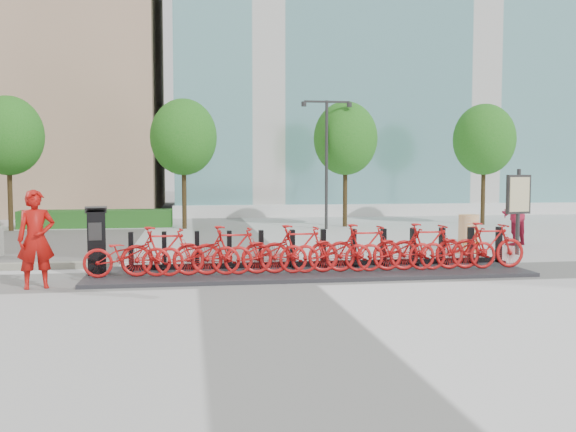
{
  "coord_description": "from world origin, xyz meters",
  "views": [
    {
      "loc": [
        -1.34,
        -13.53,
        2.26
      ],
      "look_at": [
        1.0,
        1.5,
        1.2
      ],
      "focal_mm": 40.0,
      "sensor_mm": 36.0,
      "label": 1
    }
  ],
  "objects": [
    {
      "name": "tree_1",
      "position": [
        -1.5,
        12.0,
        3.59
      ],
      "size": [
        2.6,
        2.6,
        5.1
      ],
      "color": "#463418",
      "rests_on": "ground"
    },
    {
      "name": "pedestrian",
      "position": [
        8.45,
        4.72,
        0.96
      ],
      "size": [
        1.17,
        1.09,
        1.92
      ],
      "primitive_type": "imported",
      "rotation": [
        0.0,
        0.0,
        3.66
      ],
      "color": "maroon",
      "rests_on": "ground"
    },
    {
      "name": "bike_4",
      "position": [
        0.28,
        -0.05,
        0.55
      ],
      "size": [
        1.78,
        0.62,
        0.94
      ],
      "primitive_type": "imported",
      "rotation": [
        0.0,
        0.0,
        1.57
      ],
      "color": "#B81212",
      "rests_on": "dock_pad"
    },
    {
      "name": "hedge_b",
      "position": [
        -5.0,
        13.2,
        0.35
      ],
      "size": [
        6.0,
        1.2,
        0.7
      ],
      "primitive_type": "cube",
      "color": "#206521",
      "rests_on": "ground"
    },
    {
      "name": "bike_11",
      "position": [
        5.32,
        -0.05,
        0.6
      ],
      "size": [
        1.73,
        0.49,
        1.04
      ],
      "primitive_type": "imported",
      "rotation": [
        0.0,
        0.0,
        1.57
      ],
      "color": "#B81212",
      "rests_on": "dock_pad"
    },
    {
      "name": "bike_5",
      "position": [
        1.0,
        -0.05,
        0.6
      ],
      "size": [
        1.73,
        0.49,
        1.04
      ],
      "primitive_type": "imported",
      "rotation": [
        0.0,
        0.0,
        1.57
      ],
      "color": "#B81212",
      "rests_on": "dock_pad"
    },
    {
      "name": "worker_red",
      "position": [
        -4.25,
        -0.63,
        0.96
      ],
      "size": [
        0.8,
        0.64,
        1.91
      ],
      "primitive_type": "imported",
      "rotation": [
        0.0,
        0.0,
        0.29
      ],
      "color": "#A00D09",
      "rests_on": "ground"
    },
    {
      "name": "construction_barrel",
      "position": [
        6.28,
        3.06,
        0.54
      ],
      "size": [
        0.73,
        0.73,
        1.08
      ],
      "primitive_type": "cylinder",
      "rotation": [
        0.0,
        0.0,
        0.38
      ],
      "color": "orange",
      "rests_on": "ground"
    },
    {
      "name": "map_sign",
      "position": [
        7.49,
        2.62,
        1.54
      ],
      "size": [
        0.77,
        0.29,
        2.33
      ],
      "rotation": [
        0.0,
        0.0,
        0.23
      ],
      "color": "#242424",
      "rests_on": "ground"
    },
    {
      "name": "dock_rail_posts",
      "position": [
        1.72,
        0.77,
        0.51
      ],
      "size": [
        8.74,
        0.5,
        0.85
      ],
      "primitive_type": null,
      "color": "black",
      "rests_on": "dock_pad"
    },
    {
      "name": "tree_0",
      "position": [
        -8.0,
        12.0,
        3.59
      ],
      "size": [
        2.6,
        2.6,
        5.1
      ],
      "color": "#463418",
      "rests_on": "ground"
    },
    {
      "name": "ground",
      "position": [
        0.0,
        0.0,
        0.0
      ],
      "size": [
        120.0,
        120.0,
        0.0
      ],
      "primitive_type": "plane",
      "color": "silver"
    },
    {
      "name": "bike_9",
      "position": [
        3.88,
        -0.05,
        0.6
      ],
      "size": [
        1.73,
        0.49,
        1.04
      ],
      "primitive_type": "imported",
      "rotation": [
        0.0,
        0.0,
        1.57
      ],
      "color": "#B81212",
      "rests_on": "dock_pad"
    },
    {
      "name": "streetlamp",
      "position": [
        4.0,
        11.0,
        3.13
      ],
      "size": [
        2.0,
        0.2,
        5.0
      ],
      "color": "#242424",
      "rests_on": "ground"
    },
    {
      "name": "dock_pad",
      "position": [
        1.3,
        0.3,
        0.04
      ],
      "size": [
        9.6,
        2.4,
        0.08
      ],
      "primitive_type": "cube",
      "color": "#28282C",
      "rests_on": "ground"
    },
    {
      "name": "bike_8",
      "position": [
        3.16,
        -0.05,
        0.55
      ],
      "size": [
        1.78,
        0.62,
        0.94
      ],
      "primitive_type": "imported",
      "rotation": [
        0.0,
        0.0,
        1.57
      ],
      "color": "#B81212",
      "rests_on": "dock_pad"
    },
    {
      "name": "glass_building",
      "position": [
        14.0,
        26.0,
        12.0
      ],
      "size": [
        32.0,
        16.0,
        24.0
      ],
      "primitive_type": "cube",
      "color": "slate",
      "rests_on": "ground"
    },
    {
      "name": "bike_2",
      "position": [
        -1.16,
        -0.05,
        0.55
      ],
      "size": [
        1.78,
        0.62,
        0.94
      ],
      "primitive_type": "imported",
      "rotation": [
        0.0,
        0.0,
        1.57
      ],
      "color": "#B81212",
      "rests_on": "dock_pad"
    },
    {
      "name": "bike_0",
      "position": [
        -2.6,
        -0.05,
        0.55
      ],
      "size": [
        1.78,
        0.62,
        0.94
      ],
      "primitive_type": "imported",
      "rotation": [
        0.0,
        0.0,
        1.57
      ],
      "color": "#B81212",
      "rests_on": "dock_pad"
    },
    {
      "name": "bike_1",
      "position": [
        -1.88,
        -0.05,
        0.6
      ],
      "size": [
        1.73,
        0.49,
        1.04
      ],
      "primitive_type": "imported",
      "rotation": [
        0.0,
        0.0,
        1.57
      ],
      "color": "#B81212",
      "rests_on": "dock_pad"
    },
    {
      "name": "kiosk",
      "position": [
        -3.27,
        0.41,
        0.78
      ],
      "size": [
        0.5,
        0.44,
        1.46
      ],
      "rotation": [
        0.0,
        0.0,
        0.16
      ],
      "color": "black",
      "rests_on": "dock_pad"
    },
    {
      "name": "tree_3",
      "position": [
        11.0,
        12.0,
        3.59
      ],
      "size": [
        2.6,
        2.6,
        5.1
      ],
      "color": "#463418",
      "rests_on": "ground"
    },
    {
      "name": "tree_2",
      "position": [
        5.0,
        12.0,
        3.59
      ],
      "size": [
        2.6,
        2.6,
        5.1
      ],
      "color": "#463418",
      "rests_on": "ground"
    },
    {
      "name": "bike_7",
      "position": [
        2.44,
        -0.05,
        0.6
      ],
      "size": [
        1.73,
        0.49,
        1.04
      ],
      "primitive_type": "imported",
      "rotation": [
        0.0,
        0.0,
        1.57
      ],
      "color": "#B81212",
      "rests_on": "dock_pad"
    },
    {
      "name": "bike_3",
      "position": [
        -0.44,
        -0.05,
        0.6
      ],
      "size": [
        1.73,
        0.49,
        1.04
      ],
      "primitive_type": "imported",
      "rotation": [
        0.0,
        0.0,
        1.57
      ],
      "color": "#B81212",
      "rests_on": "dock_pad"
    },
    {
      "name": "bike_6",
      "position": [
        1.72,
        -0.05,
        0.55
      ],
      "size": [
        1.78,
        0.62,
        0.94
      ],
      "primitive_type": "imported",
      "rotation": [
        0.0,
        0.0,
        1.57
      ],
      "color": "#B81212",
      "rests_on": "dock_pad"
    },
    {
      "name": "bike_10",
      "position": [
        4.6,
        -0.05,
        0.55
      ],
      "size": [
        1.78,
        0.62,
        0.94
      ],
      "primitive_type": "imported",
      "rotation": [
        0.0,
        0.0,
        1.57
      ],
      "color": "#B81212",
      "rests_on": "dock_pad"
    }
  ]
}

